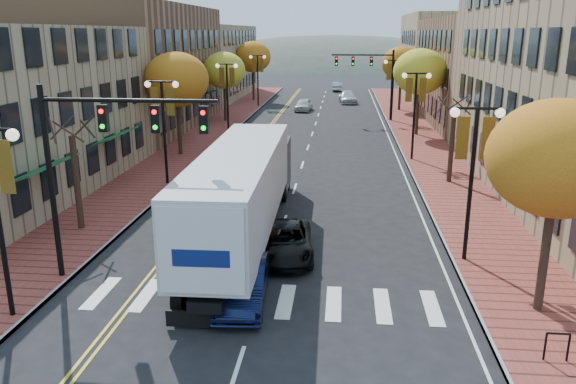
# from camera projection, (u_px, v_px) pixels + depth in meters

# --- Properties ---
(ground) EXTENTS (200.00, 200.00, 0.00)m
(ground) POSITION_uv_depth(u_px,v_px,m) (249.00, 331.00, 16.90)
(ground) COLOR black
(ground) RESTS_ON ground
(sidewalk_left) EXTENTS (4.00, 85.00, 0.15)m
(sidewalk_left) POSITION_uv_depth(u_px,v_px,m) (208.00, 134.00, 48.82)
(sidewalk_left) COLOR brown
(sidewalk_left) RESTS_ON ground
(sidewalk_right) EXTENTS (4.00, 85.00, 0.15)m
(sidewalk_right) POSITION_uv_depth(u_px,v_px,m) (418.00, 138.00, 47.14)
(sidewalk_right) COLOR brown
(sidewalk_right) RESTS_ON ground
(building_left_mid) EXTENTS (12.00, 24.00, 11.00)m
(building_left_mid) POSITION_uv_depth(u_px,v_px,m) (129.00, 68.00, 51.43)
(building_left_mid) COLOR brown
(building_left_mid) RESTS_ON ground
(building_left_far) EXTENTS (12.00, 26.00, 9.50)m
(building_left_far) POSITION_uv_depth(u_px,v_px,m) (198.00, 62.00, 75.56)
(building_left_far) COLOR #9E8966
(building_left_far) RESTS_ON ground
(building_right_mid) EXTENTS (15.00, 24.00, 10.00)m
(building_right_mid) POSITION_uv_depth(u_px,v_px,m) (509.00, 72.00, 53.99)
(building_right_mid) COLOR brown
(building_right_mid) RESTS_ON ground
(building_right_far) EXTENTS (15.00, 20.00, 11.00)m
(building_right_far) POSITION_uv_depth(u_px,v_px,m) (463.00, 57.00, 74.91)
(building_right_far) COLOR #9E8966
(building_right_far) RESTS_ON ground
(tree_left_a) EXTENTS (0.28, 0.28, 4.20)m
(tree_left_a) POSITION_uv_depth(u_px,v_px,m) (77.00, 183.00, 24.78)
(tree_left_a) COLOR #382619
(tree_left_a) RESTS_ON sidewalk_left
(tree_left_b) EXTENTS (4.48, 4.48, 7.21)m
(tree_left_b) POSITION_uv_depth(u_px,v_px,m) (177.00, 80.00, 39.21)
(tree_left_b) COLOR #382619
(tree_left_b) RESTS_ON sidewalk_left
(tree_left_c) EXTENTS (4.16, 4.16, 6.69)m
(tree_left_c) POSITION_uv_depth(u_px,v_px,m) (224.00, 70.00, 54.63)
(tree_left_c) COLOR #382619
(tree_left_c) RESTS_ON sidewalk_left
(tree_left_d) EXTENTS (4.61, 4.61, 7.42)m
(tree_left_d) POSITION_uv_depth(u_px,v_px,m) (253.00, 57.00, 71.71)
(tree_left_d) COLOR #382619
(tree_left_d) RESTS_ON sidewalk_left
(tree_right_a) EXTENTS (4.16, 4.16, 6.69)m
(tree_right_a) POSITION_uv_depth(u_px,v_px,m) (558.00, 159.00, 16.59)
(tree_right_a) COLOR #382619
(tree_right_a) RESTS_ON sidewalk_right
(tree_right_b) EXTENTS (0.28, 0.28, 4.20)m
(tree_right_b) POSITION_uv_depth(u_px,v_px,m) (452.00, 146.00, 32.67)
(tree_right_b) COLOR #382619
(tree_right_b) RESTS_ON sidewalk_right
(tree_right_c) EXTENTS (4.48, 4.48, 7.21)m
(tree_right_c) POSITION_uv_depth(u_px,v_px,m) (420.00, 72.00, 47.10)
(tree_right_c) COLOR #382619
(tree_right_c) RESTS_ON sidewalk_right
(tree_right_d) EXTENTS (4.35, 4.35, 7.00)m
(tree_right_d) POSITION_uv_depth(u_px,v_px,m) (401.00, 63.00, 62.46)
(tree_right_d) COLOR #382619
(tree_right_d) RESTS_ON sidewalk_right
(lamp_left_b) EXTENTS (1.96, 0.36, 6.05)m
(lamp_left_b) POSITION_uv_depth(u_px,v_px,m) (163.00, 112.00, 31.73)
(lamp_left_b) COLOR black
(lamp_left_b) RESTS_ON ground
(lamp_left_c) EXTENTS (1.96, 0.36, 6.05)m
(lamp_left_c) POSITION_uv_depth(u_px,v_px,m) (227.00, 84.00, 48.96)
(lamp_left_c) COLOR black
(lamp_left_c) RESTS_ON ground
(lamp_left_d) EXTENTS (1.96, 0.36, 6.05)m
(lamp_left_d) POSITION_uv_depth(u_px,v_px,m) (258.00, 70.00, 66.19)
(lamp_left_d) COLOR black
(lamp_left_d) RESTS_ON ground
(lamp_right_a) EXTENTS (1.96, 0.36, 6.05)m
(lamp_right_a) POSITION_uv_depth(u_px,v_px,m) (474.00, 155.00, 20.76)
(lamp_right_a) COLOR black
(lamp_right_a) RESTS_ON ground
(lamp_right_b) EXTENTS (1.96, 0.36, 6.05)m
(lamp_right_b) POSITION_uv_depth(u_px,v_px,m) (415.00, 99.00, 37.99)
(lamp_right_b) COLOR black
(lamp_right_b) RESTS_ON ground
(lamp_right_c) EXTENTS (1.96, 0.36, 6.05)m
(lamp_right_c) POSITION_uv_depth(u_px,v_px,m) (393.00, 78.00, 55.21)
(lamp_right_c) COLOR black
(lamp_right_c) RESTS_ON ground
(traffic_mast_near) EXTENTS (6.10, 0.35, 7.00)m
(traffic_mast_near) POSITION_uv_depth(u_px,v_px,m) (101.00, 147.00, 18.93)
(traffic_mast_near) COLOR black
(traffic_mast_near) RESTS_ON ground
(traffic_mast_far) EXTENTS (6.10, 0.34, 7.00)m
(traffic_mast_far) POSITION_uv_depth(u_px,v_px,m) (373.00, 71.00, 55.23)
(traffic_mast_far) COLOR black
(traffic_mast_far) RESTS_ON ground
(semi_truck) EXTENTS (2.96, 16.72, 4.17)m
(semi_truck) POSITION_uv_depth(u_px,v_px,m) (245.00, 185.00, 23.71)
(semi_truck) COLOR black
(semi_truck) RESTS_ON ground
(navy_sedan) EXTENTS (1.80, 4.40, 1.42)m
(navy_sedan) POSITION_uv_depth(u_px,v_px,m) (243.00, 282.00, 18.50)
(navy_sedan) COLOR black
(navy_sedan) RESTS_ON ground
(black_suv) EXTENTS (2.57, 4.77, 1.27)m
(black_suv) POSITION_uv_depth(u_px,v_px,m) (286.00, 241.00, 22.32)
(black_suv) COLOR black
(black_suv) RESTS_ON ground
(car_far_white) EXTENTS (2.06, 4.23, 1.39)m
(car_far_white) POSITION_uv_depth(u_px,v_px,m) (304.00, 105.00, 63.77)
(car_far_white) COLOR silver
(car_far_white) RESTS_ON ground
(car_far_silver) EXTENTS (2.39, 5.11, 1.44)m
(car_far_silver) POSITION_uv_depth(u_px,v_px,m) (348.00, 97.00, 70.87)
(car_far_silver) COLOR #B8B9C1
(car_far_silver) RESTS_ON ground
(car_far_oncoming) EXTENTS (1.62, 4.18, 1.36)m
(car_far_oncoming) POSITION_uv_depth(u_px,v_px,m) (337.00, 87.00, 85.26)
(car_far_oncoming) COLOR #B9B8C1
(car_far_oncoming) RESTS_ON ground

